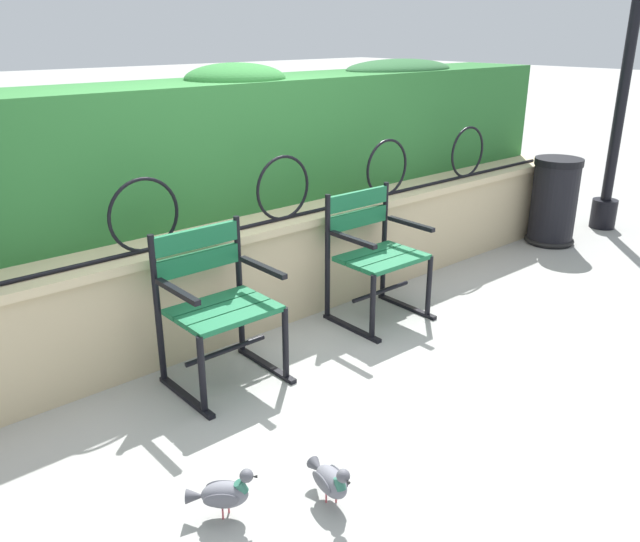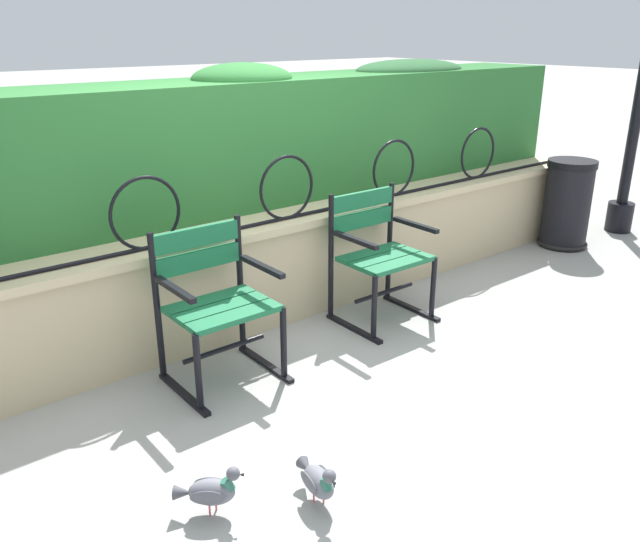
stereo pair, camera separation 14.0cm
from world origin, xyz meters
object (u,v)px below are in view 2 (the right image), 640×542
park_chair_right (378,252)px  pigeon_far_side (318,480)px  trash_bin (567,206)px  pigeon_near_chairs (211,491)px  park_chair_left (215,301)px

park_chair_right → pigeon_far_side: size_ratio=2.98×
pigeon_far_side → trash_bin: 4.05m
pigeon_near_chairs → trash_bin: (4.22, 1.03, 0.26)m
pigeon_far_side → trash_bin: trash_bin is taller
park_chair_left → pigeon_far_side: (-0.22, -1.18, -0.35)m
pigeon_far_side → pigeon_near_chairs: bearing=149.7°
park_chair_right → pigeon_far_side: 1.93m
park_chair_right → park_chair_left: bearing=-178.9°
park_chair_right → pigeon_far_side: bearing=-140.8°
park_chair_right → pigeon_near_chairs: (-1.85, -0.98, -0.35)m
park_chair_left → pigeon_near_chairs: size_ratio=3.50×
park_chair_right → pigeon_near_chairs: 2.12m
park_chair_right → pigeon_far_side: park_chair_right is taller
park_chair_left → pigeon_near_chairs: (-0.60, -0.95, -0.35)m
pigeon_near_chairs → trash_bin: 4.35m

